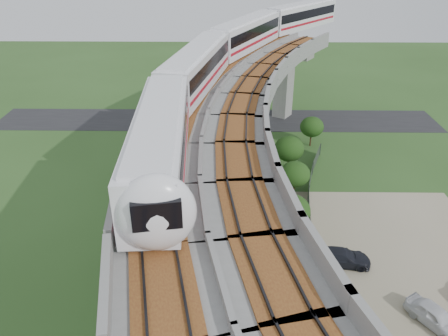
{
  "coord_description": "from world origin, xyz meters",
  "views": [
    {
      "loc": [
        1.8,
        -26.12,
        22.5
      ],
      "look_at": [
        1.4,
        1.94,
        7.5
      ],
      "focal_mm": 35.0,
      "sensor_mm": 36.0,
      "label": 1
    }
  ],
  "objects": [
    {
      "name": "tree_4",
      "position": [
        7.25,
        -1.74,
        1.8
      ],
      "size": [
        2.39,
        2.39,
        2.81
      ],
      "color": "#382314",
      "rests_on": "ground"
    },
    {
      "name": "car_dark",
      "position": [
        10.44,
        0.3,
        0.68
      ],
      "size": [
        4.6,
        2.25,
        1.29
      ],
      "primitive_type": "imported",
      "rotation": [
        0.0,
        0.0,
        1.47
      ],
      "color": "black",
      "rests_on": "dirt_lot"
    },
    {
      "name": "tree_2",
      "position": [
        8.13,
        10.86,
        2.1
      ],
      "size": [
        2.93,
        2.93,
        3.35
      ],
      "color": "#382314",
      "rests_on": "ground"
    },
    {
      "name": "car_white",
      "position": [
        15.2,
        -5.59,
        0.72
      ],
      "size": [
        3.55,
        4.25,
        1.37
      ],
      "primitive_type": "imported",
      "rotation": [
        0.0,
        0.0,
        0.58
      ],
      "color": "silver",
      "rests_on": "dirt_lot"
    },
    {
      "name": "dirt_lot",
      "position": [
        14.0,
        -2.0,
        0.02
      ],
      "size": [
        18.0,
        26.0,
        0.04
      ],
      "primitive_type": "cube",
      "color": "gray",
      "rests_on": "ground"
    },
    {
      "name": "tree_5",
      "position": [
        7.24,
        -5.58,
        1.93
      ],
      "size": [
        2.91,
        2.91,
        3.17
      ],
      "color": "#382314",
      "rests_on": "ground"
    },
    {
      "name": "metro_train",
      "position": [
        2.99,
        17.57,
        12.31
      ],
      "size": [
        21.68,
        58.54,
        3.64
      ],
      "color": "white",
      "rests_on": "ground"
    },
    {
      "name": "tree_0",
      "position": [
        11.52,
        21.88,
        2.46
      ],
      "size": [
        2.8,
        2.8,
        3.66
      ],
      "color": "#382314",
      "rests_on": "ground"
    },
    {
      "name": "tree_3",
      "position": [
        6.97,
        4.24,
        2.27
      ],
      "size": [
        3.18,
        3.18,
        3.63
      ],
      "color": "#382314",
      "rests_on": "ground"
    },
    {
      "name": "viaduct",
      "position": [
        3.84,
        0.0,
        9.05
      ],
      "size": [
        19.58,
        73.98,
        11.4
      ],
      "color": "#99968E",
      "rests_on": "ground"
    },
    {
      "name": "ground",
      "position": [
        0.0,
        0.0,
        0.0
      ],
      "size": [
        160.0,
        160.0,
        0.0
      ],
      "primitive_type": "plane",
      "color": "#2D4F1F",
      "rests_on": "ground"
    },
    {
      "name": "fence",
      "position": [
        9.75,
        0.0,
        0.75
      ],
      "size": [
        3.87,
        38.73,
        1.5
      ],
      "color": "#2D382D",
      "rests_on": "ground"
    },
    {
      "name": "asphalt_road",
      "position": [
        0.0,
        30.0,
        0.01
      ],
      "size": [
        60.0,
        8.0,
        0.03
      ],
      "primitive_type": "cube",
      "color": "#232326",
      "rests_on": "ground"
    },
    {
      "name": "tree_1",
      "position": [
        8.14,
        15.87,
        2.43
      ],
      "size": [
        3.18,
        3.18,
        3.78
      ],
      "color": "#382314",
      "rests_on": "ground"
    }
  ]
}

